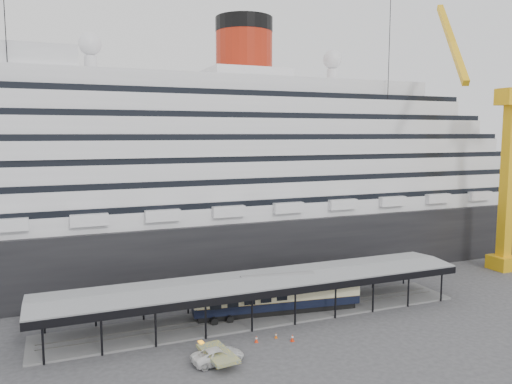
# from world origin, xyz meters

# --- Properties ---
(ground) EXTENTS (200.00, 200.00, 0.00)m
(ground) POSITION_xyz_m (0.00, 0.00, 0.00)
(ground) COLOR #38383A
(ground) RESTS_ON ground
(cruise_ship) EXTENTS (130.00, 30.00, 43.90)m
(cruise_ship) POSITION_xyz_m (0.05, 32.00, 18.35)
(cruise_ship) COLOR black
(cruise_ship) RESTS_ON ground
(platform_canopy) EXTENTS (56.00, 9.18, 5.30)m
(platform_canopy) POSITION_xyz_m (0.00, 5.00, 2.36)
(platform_canopy) COLOR slate
(platform_canopy) RESTS_ON ground
(crane_yellow) EXTENTS (23.83, 18.78, 47.60)m
(crane_yellow) POSITION_xyz_m (47.06, 10.54, 19.96)
(crane_yellow) COLOR gold
(crane_yellow) RESTS_ON ground
(port_truck) EXTENTS (5.78, 3.14, 1.54)m
(port_truck) POSITION_xyz_m (-9.21, -5.37, 0.77)
(port_truck) COLOR silver
(port_truck) RESTS_ON ground
(pullman_carriage) EXTENTS (22.52, 5.65, 21.92)m
(pullman_carriage) POSITION_xyz_m (2.32, 5.00, 2.66)
(pullman_carriage) COLOR black
(pullman_carriage) RESTS_ON ground
(traffic_cone_left) EXTENTS (0.40, 0.40, 0.66)m
(traffic_cone_left) POSITION_xyz_m (-1.03, -1.98, 0.33)
(traffic_cone_left) COLOR #D8590C
(traffic_cone_left) RESTS_ON ground
(traffic_cone_mid) EXTENTS (0.50, 0.50, 0.78)m
(traffic_cone_mid) POSITION_xyz_m (-3.59, -2.21, 0.39)
(traffic_cone_mid) COLOR red
(traffic_cone_mid) RESTS_ON ground
(traffic_cone_right) EXTENTS (0.51, 0.51, 0.83)m
(traffic_cone_right) POSITION_xyz_m (0.34, -3.48, 0.41)
(traffic_cone_right) COLOR red
(traffic_cone_right) RESTS_ON ground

